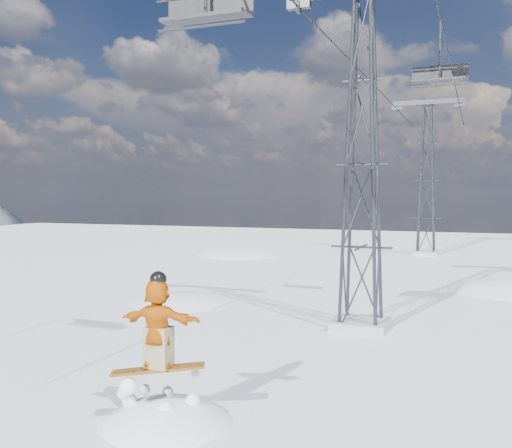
# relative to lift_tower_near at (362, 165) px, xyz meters

# --- Properties ---
(ground) EXTENTS (120.00, 120.00, 0.00)m
(ground) POSITION_rel_lift_tower_near_xyz_m (-0.80, -8.00, -5.47)
(ground) COLOR white
(ground) RESTS_ON ground
(snow_terrain) EXTENTS (39.00, 37.00, 22.00)m
(snow_terrain) POSITION_rel_lift_tower_near_xyz_m (-5.57, 13.24, -15.06)
(snow_terrain) COLOR white
(snow_terrain) RESTS_ON ground
(lift_tower_near) EXTENTS (5.20, 1.80, 11.43)m
(lift_tower_near) POSITION_rel_lift_tower_near_xyz_m (0.00, 0.00, 0.00)
(lift_tower_near) COLOR #999999
(lift_tower_near) RESTS_ON ground
(lift_tower_far) EXTENTS (5.20, 1.80, 11.43)m
(lift_tower_far) POSITION_rel_lift_tower_near_xyz_m (0.00, 25.00, 0.00)
(lift_tower_far) COLOR #999999
(lift_tower_far) RESTS_ON ground
(haul_cables) EXTENTS (4.46, 51.00, 0.06)m
(haul_cables) POSITION_rel_lift_tower_near_xyz_m (0.00, 11.50, 5.38)
(haul_cables) COLOR black
(haul_cables) RESTS_ON ground
(lift_chair_near) EXTENTS (2.15, 0.62, 2.66)m
(lift_chair_near) POSITION_rel_lift_tower_near_xyz_m (-2.20, -7.04, 3.25)
(lift_chair_near) COLOR black
(lift_chair_near) RESTS_ON ground
(lift_chair_mid) EXTENTS (1.98, 0.57, 2.45)m
(lift_chair_mid) POSITION_rel_lift_tower_near_xyz_m (2.20, 3.17, 3.42)
(lift_chair_mid) COLOR black
(lift_chair_mid) RESTS_ON ground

